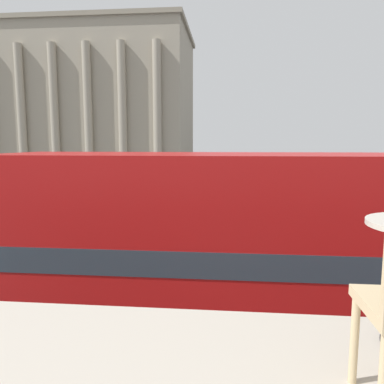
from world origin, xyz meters
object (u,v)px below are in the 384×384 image
object	(u,v)px
plaza_building_left	(96,107)
traffic_light_mid	(325,182)
car_white	(356,199)
pedestrian_red	(283,228)
pedestrian_olive	(127,220)
traffic_light_near	(210,198)
double_decker_bus	(300,258)

from	to	relation	value
plaza_building_left	traffic_light_mid	bearing A→B (deg)	-51.40
traffic_light_mid	car_white	xyz separation A→B (m)	(3.99, 7.29, -1.89)
car_white	plaza_building_left	bearing A→B (deg)	-153.11
pedestrian_red	traffic_light_mid	bearing A→B (deg)	150.48
car_white	pedestrian_olive	distance (m)	17.28
plaza_building_left	pedestrian_red	world-z (taller)	plaza_building_left
traffic_light_near	car_white	xyz separation A→B (m)	(9.65, 14.11, -1.97)
plaza_building_left	car_white	distance (m)	34.33
plaza_building_left	double_decker_bus	bearing A→B (deg)	-65.52
traffic_light_near	plaza_building_left	bearing A→B (deg)	115.52
double_decker_bus	traffic_light_near	xyz separation A→B (m)	(-2.00, 6.08, 0.20)
traffic_light_mid	car_white	bearing A→B (deg)	61.31
double_decker_bus	traffic_light_near	distance (m)	6.41
plaza_building_left	traffic_light_near	size ratio (longest dim) A/B	5.93
traffic_light_mid	pedestrian_olive	size ratio (longest dim) A/B	2.19
plaza_building_left	car_white	xyz separation A→B (m)	(26.17, -20.51, -8.53)
traffic_light_mid	pedestrian_olive	bearing A→B (deg)	-161.37
traffic_light_mid	pedestrian_red	xyz separation A→B (m)	(-2.63, -3.54, -1.67)
traffic_light_mid	pedestrian_olive	world-z (taller)	traffic_light_mid
pedestrian_olive	plaza_building_left	bearing A→B (deg)	139.10
traffic_light_mid	plaza_building_left	bearing A→B (deg)	128.60
traffic_light_near	traffic_light_mid	size ratio (longest dim) A/B	1.04
plaza_building_left	traffic_light_mid	world-z (taller)	plaza_building_left
plaza_building_left	traffic_light_mid	size ratio (longest dim) A/B	6.14
plaza_building_left	pedestrian_olive	size ratio (longest dim) A/B	13.44
car_white	pedestrian_olive	xyz separation A→B (m)	(-13.68, -10.55, 0.35)
plaza_building_left	traffic_light_near	distance (m)	38.91
pedestrian_red	traffic_light_near	bearing A→B (deg)	-35.58
plaza_building_left	pedestrian_olive	bearing A→B (deg)	-68.09
plaza_building_left	pedestrian_olive	world-z (taller)	plaza_building_left
traffic_light_mid	double_decker_bus	bearing A→B (deg)	-105.83
double_decker_bus	traffic_light_near	bearing A→B (deg)	107.34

